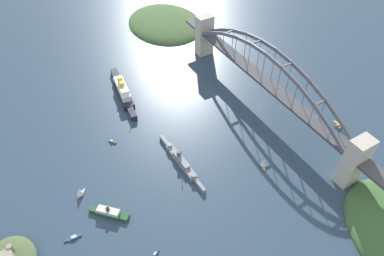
% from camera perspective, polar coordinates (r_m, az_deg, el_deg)
% --- Properties ---
extents(ground_plane, '(1400.00, 1400.00, 0.00)m').
position_cam_1_polar(ground_plane, '(355.46, 11.12, 3.74)').
color(ground_plane, '#2D4256').
extents(harbor_arch_bridge, '(273.61, 17.75, 62.15)m').
position_cam_1_polar(harbor_arch_bridge, '(338.82, 11.73, 7.12)').
color(harbor_arch_bridge, beige).
rests_on(harbor_arch_bridge, ground).
extents(headland_east_shore, '(111.46, 91.88, 20.04)m').
position_cam_1_polar(headland_east_shore, '(481.05, -4.11, 16.41)').
color(headland_east_shore, '#476638').
rests_on(headland_east_shore, ground).
extents(ocean_liner, '(82.13, 18.11, 17.81)m').
position_cam_1_polar(ocean_liner, '(363.29, -11.10, 5.91)').
color(ocean_liner, '#1E2333').
rests_on(ocean_liner, ground).
extents(naval_cruiser, '(69.77, 7.19, 16.45)m').
position_cam_1_polar(naval_cruiser, '(295.05, -1.80, -5.34)').
color(naval_cruiser, gray).
rests_on(naval_cruiser, ground).
extents(harbor_ferry_steamer, '(25.61, 24.94, 8.54)m').
position_cam_1_polar(harbor_ferry_steamer, '(273.49, -13.25, -13.14)').
color(harbor_ferry_steamer, '#23512D').
rests_on(harbor_ferry_steamer, ground).
extents(seaplane_taxiing_near_bridge, '(11.74, 8.63, 5.01)m').
position_cam_1_polar(seaplane_taxiing_near_bridge, '(352.07, 22.70, 0.48)').
color(seaplane_taxiing_near_bridge, '#B7B7B2').
rests_on(seaplane_taxiing_near_bridge, ground).
extents(small_boat_1, '(3.35, 12.26, 2.06)m').
position_cam_1_polar(small_boat_1, '(272.01, -18.63, -16.43)').
color(small_boat_1, '#234C8C').
rests_on(small_boat_1, ground).
extents(small_boat_2, '(7.19, 5.18, 2.30)m').
position_cam_1_polar(small_boat_2, '(319.74, -12.73, -2.17)').
color(small_boat_2, '#2D6B3D').
rests_on(small_boat_2, ground).
extents(small_boat_3, '(4.67, 8.37, 2.05)m').
position_cam_1_polar(small_boat_3, '(254.69, -6.03, -19.66)').
color(small_boat_3, '#234C8C').
rests_on(small_boat_3, ground).
extents(small_boat_4, '(7.29, 8.54, 8.95)m').
position_cam_1_polar(small_boat_4, '(287.89, -17.72, -9.78)').
color(small_boat_4, silver).
rests_on(small_boat_4, ground).
extents(small_boat_5, '(8.58, 6.58, 9.64)m').
position_cam_1_polar(small_boat_5, '(297.49, 11.51, -5.51)').
color(small_boat_5, gold).
rests_on(small_boat_5, ground).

